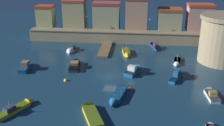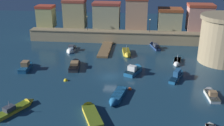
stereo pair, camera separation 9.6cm
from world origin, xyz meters
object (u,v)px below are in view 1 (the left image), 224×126
at_px(moored_boat_6, 135,70).
at_px(moored_boat_8, 116,98).
at_px(moored_boat_9, 71,50).
at_px(moored_boat_2, 26,66).
at_px(moored_boat_1, 127,53).
at_px(moored_boat_10, 75,64).
at_px(moored_boat_0, 210,93).
at_px(quay_lamp_1, 150,23).
at_px(moored_boat_3, 178,75).
at_px(mooring_buoy_1, 130,89).
at_px(moored_boat_11, 154,46).
at_px(mooring_buoy_0, 66,81).
at_px(moored_boat_7, 91,112).
at_px(moored_boat_5, 18,107).
at_px(fortress_tower, 224,39).
at_px(quay_lamp_0, 87,21).
at_px(moored_boat_4, 177,63).

height_order(moored_boat_6, moored_boat_8, moored_boat_6).
xyz_separation_m(moored_boat_6, moored_boat_8, (-2.58, -11.31, -0.15)).
bearing_deg(moored_boat_9, moored_boat_2, -33.42).
bearing_deg(moored_boat_1, moored_boat_10, -60.75).
distance_m(moored_boat_0, moored_boat_6, 15.05).
distance_m(quay_lamp_1, moored_boat_9, 21.19).
height_order(moored_boat_0, moored_boat_1, moored_boat_1).
height_order(moored_boat_2, moored_boat_8, moored_boat_2).
distance_m(moored_boat_0, moored_boat_3, 8.05).
height_order(moored_boat_3, moored_boat_10, moored_boat_3).
bearing_deg(mooring_buoy_1, moored_boat_11, 78.24).
distance_m(moored_boat_6, mooring_buoy_0, 13.57).
distance_m(moored_boat_7, moored_boat_8, 5.72).
xyz_separation_m(moored_boat_5, moored_boat_8, (14.36, 4.44, 0.01)).
bearing_deg(fortress_tower, moored_boat_7, -135.58).
distance_m(quay_lamp_0, moored_boat_3, 30.31).
bearing_deg(moored_boat_11, mooring_buoy_0, 125.76).
xyz_separation_m(moored_boat_2, moored_boat_5, (4.98, -15.27, -0.21)).
relative_size(moored_boat_10, moored_boat_11, 0.94).
relative_size(quay_lamp_1, moored_boat_2, 0.62).
bearing_deg(moored_boat_0, quay_lamp_1, 14.65).
height_order(moored_boat_1, moored_boat_3, moored_boat_1).
xyz_separation_m(fortress_tower, moored_boat_7, (-24.24, -23.75, -4.72)).
relative_size(moored_boat_2, moored_boat_6, 0.96).
xyz_separation_m(fortress_tower, moored_boat_3, (-10.27, -9.39, -4.58)).
height_order(quay_lamp_1, mooring_buoy_1, quay_lamp_1).
bearing_deg(moored_boat_2, mooring_buoy_0, -120.85).
bearing_deg(mooring_buoy_0, moored_boat_3, 10.14).
bearing_deg(moored_boat_7, moored_boat_11, -41.38).
bearing_deg(moored_boat_7, moored_boat_5, 65.12).
relative_size(quay_lamp_1, moored_boat_11, 0.51).
bearing_deg(quay_lamp_1, mooring_buoy_1, -97.77).
xyz_separation_m(moored_boat_10, mooring_buoy_1, (11.78, -9.17, -0.47)).
height_order(moored_boat_7, moored_boat_8, moored_boat_7).
distance_m(moored_boat_3, moored_boat_4, 7.04).
xyz_separation_m(quay_lamp_1, moored_boat_5, (-20.03, -35.22, -4.94)).
relative_size(moored_boat_7, moored_boat_10, 1.14).
xyz_separation_m(moored_boat_3, moored_boat_4, (0.70, 7.00, -0.29)).
relative_size(moored_boat_6, moored_boat_11, 0.86).
relative_size(fortress_tower, moored_boat_7, 1.50).
bearing_deg(moored_boat_1, mooring_buoy_1, -3.85).
xyz_separation_m(moored_boat_5, moored_boat_9, (1.32, 26.58, -0.01)).
distance_m(moored_boat_11, mooring_buoy_1, 24.39).
distance_m(moored_boat_8, mooring_buoy_1, 4.31).
bearing_deg(moored_boat_7, moored_boat_0, -91.12).
bearing_deg(quay_lamp_1, moored_boat_10, -130.96).
bearing_deg(moored_boat_6, moored_boat_11, 9.85).
relative_size(moored_boat_1, mooring_buoy_1, 8.63).
bearing_deg(quay_lamp_0, moored_boat_8, -71.05).
distance_m(moored_boat_1, moored_boat_4, 11.75).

